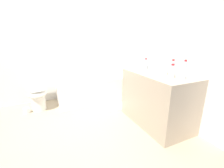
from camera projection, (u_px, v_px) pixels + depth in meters
ground_plane at (84, 121)px, 2.55m from camera, size 3.77×3.77×0.00m
wall_back_tiled at (65, 41)px, 3.29m from camera, size 3.17×0.10×2.54m
wall_right_mirror at (158, 42)px, 2.77m from camera, size 0.10×2.85×2.54m
bathtub at (96, 87)px, 3.43m from camera, size 1.64×0.73×1.24m
toilet at (38, 93)px, 2.91m from camera, size 0.38×0.49×0.67m
vanity_counter at (157, 99)px, 2.42m from camera, size 0.63×1.13×0.83m
sink_basin at (157, 72)px, 2.26m from camera, size 0.29×0.29×0.06m
sink_faucet at (166, 71)px, 2.34m from camera, size 0.11×0.15×0.07m
water_bottle_0 at (184, 71)px, 1.90m from camera, size 0.06×0.06×0.26m
water_bottle_1 at (172, 71)px, 2.02m from camera, size 0.07×0.07×0.19m
water_bottle_2 at (146, 65)px, 2.49m from camera, size 0.06×0.06×0.20m
water_bottle_3 at (172, 68)px, 2.09m from camera, size 0.06×0.06×0.24m
drinking_glass_0 at (145, 66)px, 2.61m from camera, size 0.07×0.07×0.10m
drinking_glass_1 at (149, 67)px, 2.55m from camera, size 0.08×0.08×0.08m
drinking_glass_2 at (179, 75)px, 2.00m from camera, size 0.07×0.07×0.08m
drinking_glass_3 at (151, 68)px, 2.45m from camera, size 0.07×0.07×0.10m
soap_dish at (139, 68)px, 2.68m from camera, size 0.09×0.06×0.02m
bath_mat at (109, 108)px, 3.05m from camera, size 0.69×0.33×0.01m
toilet_paper_roll at (27, 111)px, 2.82m from camera, size 0.11×0.11×0.10m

